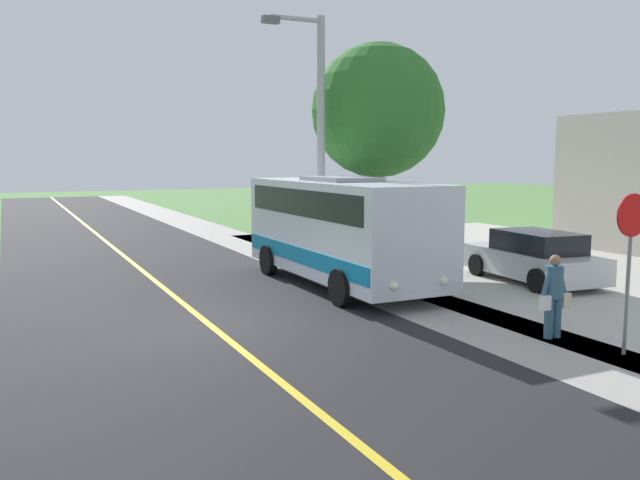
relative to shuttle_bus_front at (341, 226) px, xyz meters
name	(u,v)px	position (x,y,z in m)	size (l,w,h in m)	color
ground_plane	(207,323)	(4.52, 2.50, -1.64)	(120.00, 120.00, 0.00)	#548442
road_surface	(207,323)	(4.52, 2.50, -1.64)	(8.00, 100.00, 0.01)	black
sidewalk	(412,300)	(-0.68, 2.50, -1.64)	(2.40, 100.00, 0.01)	#9E9991
road_centre_line	(207,322)	(4.52, 2.50, -1.63)	(0.16, 100.00, 0.00)	gold
shuttle_bus_front	(341,226)	(0.00, 0.00, 0.00)	(2.69, 7.74, 2.99)	silver
pedestrian_with_bags	(554,294)	(-1.23, 6.59, -0.76)	(0.72, 0.34, 1.64)	#335972
stop_sign	(630,246)	(-1.58, 7.97, 0.32)	(0.76, 0.07, 2.88)	slate
street_light_pole	(317,133)	(-0.35, -2.25, 2.60)	(1.97, 0.24, 7.67)	#9E9EA3
parked_car_near	(534,258)	(-5.16, 1.92, -0.95)	(2.29, 4.53, 1.45)	silver
tree_curbside	(378,111)	(-2.88, -2.95, 3.36)	(4.36, 4.36, 7.20)	#4C3826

